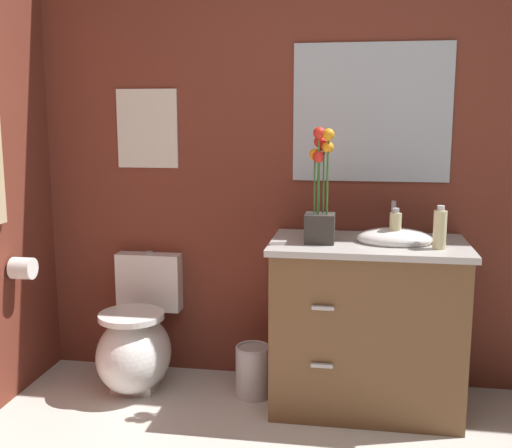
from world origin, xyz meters
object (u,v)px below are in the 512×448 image
Objects in this scene: lotion_bottle at (395,228)px; flower_vase at (320,202)px; toilet at (137,343)px; soap_bottle at (440,229)px; vanity_cabinet at (367,323)px; wall_mirror at (372,113)px; trash_bin at (253,371)px; wall_poster at (147,129)px; toilet_paper_roll at (23,268)px.

flower_vase is at bearing -175.63° from lotion_bottle.
soap_bottle is at bearing -5.07° from toilet.
vanity_cabinet is 1.27× the size of wall_mirror.
trash_bin is (-0.88, 0.12, -0.79)m from soap_bottle.
vanity_cabinet is 1.86× the size of flower_vase.
toilet is 1.63× the size of wall_poster.
wall_poster reaches higher than vanity_cabinet.
soap_bottle is 0.25× the size of wall_mirror.
toilet_paper_roll reaches higher than toilet.
vanity_cabinet is 3.74× the size of trash_bin.
toilet is 1.26× the size of flower_vase.
soap_bottle is at bearing -22.67° from lotion_bottle.
wall_poster is (-1.20, 0.29, 0.94)m from vanity_cabinet.
wall_poster is 1.20m from wall_mirror.
lotion_bottle is at bearing -3.17° from trash_bin.
wall_poster reaches higher than toilet_paper_roll.
wall_mirror is 7.27× the size of toilet_paper_roll.
flower_vase is 4.98× the size of toilet_paper_roll.
trash_bin is at bearing -24.21° from wall_poster.
wall_poster is 0.97m from toilet_paper_roll.
wall_mirror is at bearing 12.60° from toilet.
wall_mirror is at bearing 26.49° from trash_bin.
wall_poster is (-0.96, 0.35, 0.33)m from flower_vase.
wall_poster is (-1.51, 0.40, 0.44)m from soap_bottle.
toilet is at bearing 178.74° from vanity_cabinet.
flower_vase is at bearing 174.38° from soap_bottle.
toilet is 1.15m from wall_poster.
trash_bin is at bearing 172.32° from soap_bottle.
wall_poster is at bearing 166.23° from vanity_cabinet.
vanity_cabinet is 0.64m from trash_bin.
toilet is 0.64m from trash_bin.
trash_bin is (-0.69, 0.04, -0.78)m from lotion_bottle.
wall_mirror reaches higher than lotion_bottle.
toilet_paper_roll is (-2.02, -0.06, -0.25)m from soap_bottle.
trash_bin is 0.64× the size of wall_poster.
toilet_paper_roll is (-1.14, -0.18, 0.54)m from trash_bin.
vanity_cabinet is at bearing 5.67° from toilet_paper_roll.
flower_vase is at bearing -10.98° from trash_bin.
soap_bottle is 0.47× the size of wall_poster.
flower_vase is at bearing -19.84° from wall_poster.
flower_vase is at bearing -4.77° from toilet.
wall_mirror is (1.20, 0.27, 1.21)m from toilet.
vanity_cabinet is 2.40× the size of wall_poster.
wall_mirror is at bearing 0.00° from wall_poster.
vanity_cabinet is 5.94× the size of lotion_bottle.
toilet is 1.48m from lotion_bottle.
wall_poster reaches higher than trash_bin.
soap_bottle is 2.04m from toilet_paper_roll.
toilet is 1.66m from soap_bottle.
trash_bin is at bearing 176.83° from lotion_bottle.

